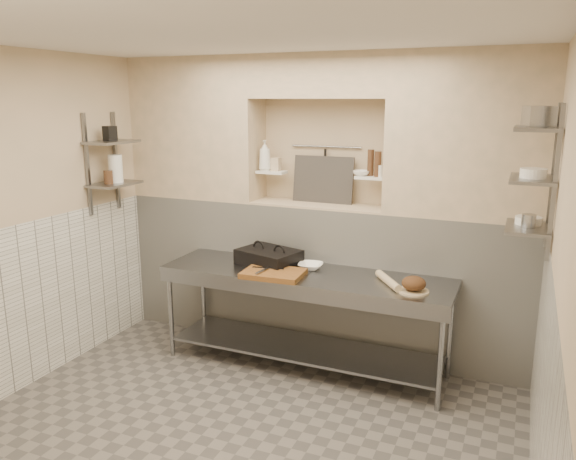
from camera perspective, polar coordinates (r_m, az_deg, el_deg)
The scene contains 48 objects.
floor at distance 4.43m, azimuth -5.34°, elevation -20.49°, with size 4.00×3.90×0.10m, color #645D58.
ceiling at distance 3.71m, azimuth -6.36°, elevation 20.07°, with size 4.00×3.90×0.10m, color silver.
wall_left at distance 5.11m, azimuth -26.40°, elevation 0.52°, with size 0.10×3.90×2.80m, color #D0B08C.
wall_right at distance 3.38m, azimuth 26.46°, elevation -5.45°, with size 0.10×3.90×2.80m, color #D0B08C.
wall_back at distance 5.61m, azimuth 4.06°, elevation 2.90°, with size 4.00×0.10×2.80m, color #D0B08C.
backwall_lower at distance 5.55m, azimuth 3.10°, elevation -4.65°, with size 4.00×0.40×1.40m, color silver.
alcove_sill at distance 5.38m, azimuth 3.19°, elevation 2.57°, with size 1.30×0.40×0.02m, color #D0B08C.
backwall_pillar_left at distance 5.87m, azimuth -9.16°, elevation 10.11°, with size 1.35×0.40×1.40m, color #D0B08C.
backwall_pillar_right at distance 5.00m, azimuth 17.91°, elevation 9.13°, with size 1.35×0.40×1.40m, color #D0B08C.
backwall_header at distance 5.29m, azimuth 3.36°, elevation 15.35°, with size 1.30×0.40×0.40m, color #D0B08C.
wainscot_left at distance 5.25m, azimuth -25.18°, elevation -7.01°, with size 0.02×3.90×1.40m, color silver.
wainscot_right at distance 3.65m, azimuth 24.32°, elevation -15.86°, with size 0.02×3.90×1.40m, color silver.
alcove_shelf_left at distance 5.52m, azimuth -1.68°, elevation 5.91°, with size 0.28×0.16×0.03m, color white.
alcove_shelf_right at distance 5.18m, azimuth 8.46°, elevation 5.29°, with size 0.28×0.16×0.03m, color white.
utensil_rail at distance 5.46m, azimuth 3.88°, elevation 8.45°, with size 0.02×0.02×0.70m, color gray.
hanging_steel at distance 5.46m, azimuth 3.78°, elevation 6.65°, with size 0.02×0.02×0.30m, color black.
splash_panel at distance 5.43m, azimuth 3.59°, elevation 5.13°, with size 0.60×0.02×0.45m, color #383330.
shelf_rail_left_a at distance 5.88m, azimuth -17.08°, elevation 6.76°, with size 0.03×0.03×0.95m, color slate.
shelf_rail_left_b at distance 5.58m, azimuth -19.72°, elevation 6.26°, with size 0.03×0.03×0.95m, color slate.
wall_shelf_left_lower at distance 5.66m, azimuth -17.19°, elevation 4.49°, with size 0.30×0.50×0.03m, color slate.
wall_shelf_left_upper at distance 5.62m, azimuth -17.47°, elevation 8.52°, with size 0.30×0.50×0.03m, color slate.
shelf_rail_right_a at distance 4.51m, azimuth 25.32°, elevation 4.92°, with size 0.03×0.03×1.05m, color slate.
shelf_rail_right_b at distance 4.11m, azimuth 25.48°, elevation 4.22°, with size 0.03×0.03×1.05m, color slate.
wall_shelf_right_lower at distance 4.37m, azimuth 23.18°, elevation 0.21°, with size 0.30×0.50×0.03m, color slate.
wall_shelf_right_mid at distance 4.31m, azimuth 23.60°, elevation 4.75°, with size 0.30×0.50×0.03m, color slate.
wall_shelf_right_upper at distance 4.28m, azimuth 24.04°, elevation 9.39°, with size 0.30×0.50×0.03m, color slate.
prep_table at distance 5.04m, azimuth 1.65°, elevation -7.20°, with size 2.60×0.70×0.90m.
panini_press at distance 5.18m, azimuth -1.96°, elevation -2.80°, with size 0.62×0.52×0.15m.
cutting_board at distance 4.88m, azimuth -1.49°, elevation -4.44°, with size 0.52×0.36×0.05m, color brown.
knife_blade at distance 4.94m, azimuth -2.04°, elevation -3.90°, with size 0.29×0.03×0.01m, color gray.
tongs at distance 4.87m, azimuth -2.43°, elevation -4.07°, with size 0.02×0.02×0.25m, color gray.
mixing_bowl at distance 5.08m, azimuth 2.31°, elevation -3.68°, with size 0.22×0.22×0.05m, color white.
rolling_pin at distance 4.73m, azimuth 10.15°, elevation -5.09°, with size 0.06×0.06×0.43m, color tan.
bread_board at distance 4.60m, azimuth 12.62°, elevation -6.08°, with size 0.25×0.25×0.01m, color tan.
bread_loaf at distance 4.58m, azimuth 12.66°, elevation -5.31°, with size 0.19×0.19×0.12m, color #4C2D19.
bottle_soap at distance 5.50m, azimuth -2.37°, elevation 7.57°, with size 0.11×0.12×0.30m, color white.
jar_alcove at distance 5.51m, azimuth -1.22°, elevation 6.70°, with size 0.08×0.08×0.13m, color #D0B08C.
bowl_alcove at distance 5.20m, azimuth 7.44°, elevation 5.75°, with size 0.15×0.15×0.05m, color white.
condiment_a at distance 5.14m, azimuth 9.10°, elevation 6.63°, with size 0.06×0.06×0.23m, color #432919.
condiment_b at distance 5.20m, azimuth 8.39°, elevation 6.79°, with size 0.06×0.06×0.24m, color #432919.
condiment_c at distance 5.14m, azimuth 9.28°, elevation 5.94°, with size 0.06×0.06×0.11m, color white.
jug_left at distance 5.66m, azimuth -17.12°, elevation 5.98°, with size 0.13×0.13×0.27m, color white.
jar_left at distance 5.59m, azimuth -17.78°, elevation 5.13°, with size 0.09×0.09×0.13m, color #432919.
box_left_upper at distance 5.60m, azimuth -17.64°, elevation 9.33°, with size 0.10×0.10×0.14m, color black.
bowl_right at distance 4.42m, azimuth 23.23°, elevation 0.89°, with size 0.18×0.18×0.06m, color white.
canister_right at distance 4.29m, azimuth 23.25°, elevation 0.83°, with size 0.10×0.10×0.10m, color gray.
bowl_right_mid at distance 4.28m, azimuth 23.66°, elevation 5.31°, with size 0.18×0.18×0.07m, color white.
basket_right at distance 4.33m, azimuth 24.14°, elevation 10.51°, with size 0.18×0.22×0.14m, color gray.
Camera 1 is at (1.79, -3.22, 2.40)m, focal length 35.00 mm.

